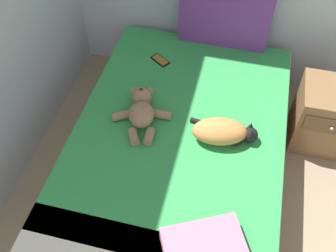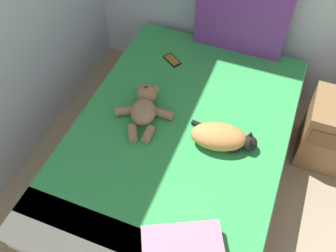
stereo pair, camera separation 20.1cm
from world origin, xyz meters
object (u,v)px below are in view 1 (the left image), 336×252
teddy_bear (142,110)px  cell_phone (160,60)px  patterned_cushion (225,14)px  throw_pillow (204,250)px  nightstand (326,116)px  cat (223,132)px  bed (178,152)px

teddy_bear → cell_phone: bearing=92.1°
patterned_cushion → teddy_bear: patterned_cushion is taller
throw_pillow → cell_phone: bearing=113.0°
throw_pillow → nightstand: throw_pillow is taller
throw_pillow → nightstand: (0.69, 1.31, -0.27)m
throw_pillow → teddy_bear: bearing=124.6°
teddy_bear → throw_pillow: teddy_bear is taller
cell_phone → throw_pillow: bearing=-67.0°
throw_pillow → cat: bearing=91.8°
bed → throw_pillow: 0.86m
cell_phone → nightstand: nightstand is taller
cat → throw_pillow: (0.02, -0.76, -0.02)m
patterned_cushion → throw_pillow: bearing=-84.3°
patterned_cushion → nightstand: size_ratio=1.31×
patterned_cushion → throw_pillow: (0.17, -1.70, -0.21)m
cell_phone → teddy_bear: bearing=-87.9°
bed → teddy_bear: teddy_bear is taller
patterned_cushion → bed: bearing=-97.6°
patterned_cushion → throw_pillow: 1.73m
cat → bed: bearing=-179.9°
cell_phone → throw_pillow: 1.50m
bed → teddy_bear: size_ratio=4.47×
patterned_cushion → cell_phone: 0.59m
cat → nightstand: cat is taller
teddy_bear → cat: bearing=-6.4°
bed → cell_phone: 0.73m
nightstand → patterned_cushion: bearing=155.4°
cat → teddy_bear: bearing=173.6°
nightstand → cell_phone: bearing=176.9°
patterned_cushion → nightstand: patterned_cushion is taller
patterned_cushion → cell_phone: size_ratio=4.17×
patterned_cushion → cat: patterned_cushion is taller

